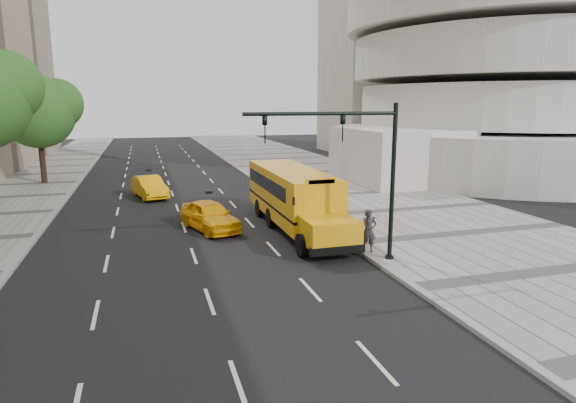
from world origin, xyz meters
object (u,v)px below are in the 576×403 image
object	(u,v)px
tree_c	(39,111)
traffic_signal	(361,164)
taxi_near	(210,215)
taxi_far	(149,187)
pedestrian	(369,231)
school_bus	(293,194)

from	to	relation	value
tree_c	traffic_signal	bearing A→B (deg)	-58.08
taxi_near	taxi_far	xyz separation A→B (m)	(-2.81, 9.87, -0.03)
pedestrian	traffic_signal	world-z (taller)	traffic_signal
tree_c	traffic_signal	xyz separation A→B (m)	(15.59, -25.02, -1.68)
school_bus	traffic_signal	xyz separation A→B (m)	(0.69, -6.56, 2.33)
taxi_near	traffic_signal	size ratio (longest dim) A/B	0.70
tree_c	taxi_far	world-z (taller)	tree_c
pedestrian	traffic_signal	xyz separation A→B (m)	(-0.96, -1.06, 3.02)
school_bus	taxi_far	size ratio (longest dim) A/B	2.60
taxi_near	taxi_far	bearing A→B (deg)	88.79
taxi_far	traffic_signal	distance (m)	19.03
taxi_far	tree_c	bearing A→B (deg)	120.53
taxi_near	pedestrian	world-z (taller)	pedestrian
pedestrian	traffic_signal	distance (m)	3.34
tree_c	traffic_signal	world-z (taller)	tree_c
school_bus	pedestrian	xyz separation A→B (m)	(1.65, -5.50, -0.69)
school_bus	pedestrian	size ratio (longest dim) A/B	6.25
taxi_far	pedestrian	distance (m)	18.22
tree_c	traffic_signal	distance (m)	29.52
traffic_signal	pedestrian	bearing A→B (deg)	47.78
taxi_near	taxi_far	size ratio (longest dim) A/B	1.00
taxi_near	traffic_signal	bearing A→B (deg)	-72.66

